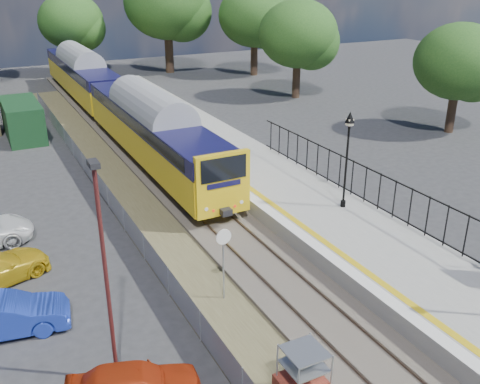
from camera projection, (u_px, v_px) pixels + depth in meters
ground at (323, 322)px, 18.57m from camera, size 120.00×120.00×0.00m
track_bed at (201, 216)px, 26.28m from camera, size 5.90×80.00×0.29m
platform at (300, 204)px, 26.72m from camera, size 5.00×70.00×0.90m
platform_edge at (264, 203)px, 25.68m from camera, size 0.90×70.00×0.01m
victorian_lamp_north at (348, 138)px, 24.05m from camera, size 0.44×0.44×4.60m
palisade_fence at (423, 213)px, 22.44m from camera, size 0.12×26.00×2.00m
wire_fence at (113, 203)px, 26.43m from camera, size 0.06×52.00×1.20m
tree_line at (84, 22)px, 51.08m from camera, size 56.80×43.80×11.88m
train at (109, 95)px, 41.04m from camera, size 2.82×40.83×3.51m
brick_plinth at (303, 381)px, 14.56m from camera, size 1.25×1.25×2.01m
speed_sign at (224, 252)px, 19.01m from camera, size 0.59×0.10×2.94m
carpark_lamp at (105, 264)px, 14.45m from camera, size 0.25×0.50×6.91m
car_blue at (4, 316)px, 17.73m from camera, size 4.32×2.07×1.37m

